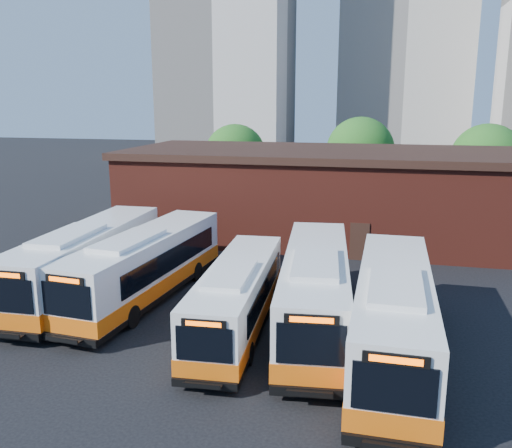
% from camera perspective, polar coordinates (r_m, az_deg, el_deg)
% --- Properties ---
extents(ground, '(220.00, 220.00, 0.00)m').
position_cam_1_polar(ground, '(22.31, 1.06, -13.41)').
color(ground, black).
extents(bus_farwest, '(3.07, 13.40, 3.63)m').
position_cam_1_polar(bus_farwest, '(29.50, -17.37, -3.93)').
color(bus_farwest, white).
rests_on(bus_farwest, ground).
extents(bus_west, '(3.83, 13.17, 3.54)m').
position_cam_1_polar(bus_west, '(28.02, -11.52, -4.56)').
color(bus_west, white).
rests_on(bus_west, ground).
extents(bus_midwest, '(2.98, 11.50, 3.10)m').
position_cam_1_polar(bus_midwest, '(23.79, -1.96, -7.99)').
color(bus_midwest, white).
rests_on(bus_midwest, ground).
extents(bus_mideast, '(3.98, 13.33, 3.58)m').
position_cam_1_polar(bus_mideast, '(24.09, 6.26, -7.24)').
color(bus_mideast, white).
rests_on(bus_mideast, ground).
extents(bus_east, '(2.94, 13.36, 3.62)m').
position_cam_1_polar(bus_east, '(21.92, 14.22, -9.61)').
color(bus_east, white).
rests_on(bus_east, ground).
extents(transit_worker, '(0.50, 0.75, 2.00)m').
position_cam_1_polar(transit_worker, '(19.92, 6.24, -13.68)').
color(transit_worker, black).
rests_on(transit_worker, ground).
extents(depot_building, '(28.60, 12.60, 6.40)m').
position_cam_1_polar(depot_building, '(40.33, 7.08, 3.34)').
color(depot_building, maroon).
rests_on(depot_building, ground).
extents(tree_west, '(6.00, 6.00, 7.65)m').
position_cam_1_polar(tree_west, '(53.73, -2.20, 7.29)').
color(tree_west, '#382314').
rests_on(tree_west, ground).
extents(tree_mid, '(6.56, 6.56, 8.36)m').
position_cam_1_polar(tree_mid, '(53.82, 10.91, 7.55)').
color(tree_mid, '#382314').
rests_on(tree_mid, ground).
extents(tree_east, '(6.24, 6.24, 7.96)m').
position_cam_1_polar(tree_east, '(51.58, 23.11, 6.25)').
color(tree_east, '#382314').
rests_on(tree_east, ground).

